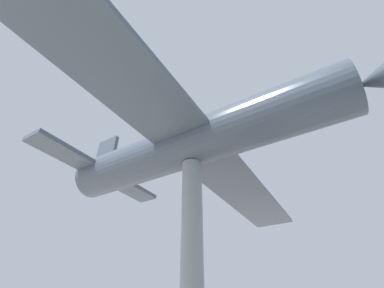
# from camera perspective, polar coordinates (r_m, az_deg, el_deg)

# --- Properties ---
(support_pylon_central) EXTENTS (0.64, 0.64, 6.23)m
(support_pylon_central) POSITION_cam_1_polar(r_m,az_deg,el_deg) (7.56, 0.00, -25.05)
(support_pylon_central) COLOR #999EA3
(support_pylon_central) RESTS_ON ground_plane
(suspended_airplane) EXTENTS (20.21, 12.47, 2.73)m
(suspended_airplane) POSITION_cam_1_polar(r_m,az_deg,el_deg) (9.04, 1.27, 0.51)
(suspended_airplane) COLOR #4C5666
(suspended_airplane) RESTS_ON support_pylon_central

